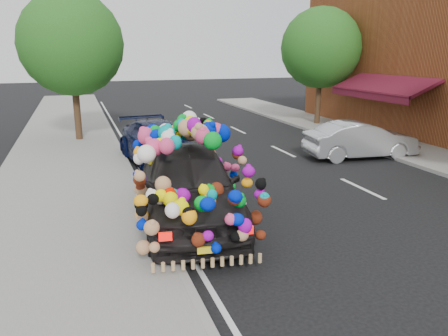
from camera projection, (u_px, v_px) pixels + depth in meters
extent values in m
plane|color=black|center=(242.00, 202.00, 11.14)|extent=(100.00, 100.00, 0.00)
cube|color=gray|center=(63.00, 220.00, 9.79)|extent=(4.00, 60.00, 0.12)
cube|color=gray|center=(150.00, 210.00, 10.39)|extent=(0.15, 60.00, 0.13)
cube|color=gray|center=(417.00, 152.00, 16.40)|extent=(3.00, 40.00, 0.12)
cube|color=#530F20|center=(382.00, 85.00, 18.71)|extent=(1.62, 5.20, 0.75)
cube|color=#530F20|center=(366.00, 95.00, 18.58)|extent=(0.06, 5.20, 0.35)
cylinder|color=#332114|center=(77.00, 110.00, 18.30)|extent=(0.28, 0.28, 2.73)
sphere|color=#1E5717|center=(71.00, 44.00, 17.62)|extent=(4.20, 4.20, 4.20)
cylinder|color=#332114|center=(318.00, 100.00, 22.42)|extent=(0.28, 0.28, 2.64)
sphere|color=#1E5717|center=(321.00, 48.00, 21.76)|extent=(4.00, 4.00, 4.00)
imported|color=black|center=(189.00, 185.00, 9.69)|extent=(2.67, 5.28, 1.72)
cube|color=red|center=(165.00, 237.00, 7.17)|extent=(0.23, 0.09, 0.14)
cube|color=red|center=(247.00, 230.00, 7.43)|extent=(0.23, 0.09, 0.14)
cube|color=yellow|center=(207.00, 250.00, 7.36)|extent=(0.34, 0.08, 0.12)
imported|color=black|center=(160.00, 144.00, 14.68)|extent=(2.51, 5.08, 1.42)
imported|color=#AAABB1|center=(360.00, 140.00, 15.64)|extent=(4.11, 1.81, 1.31)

